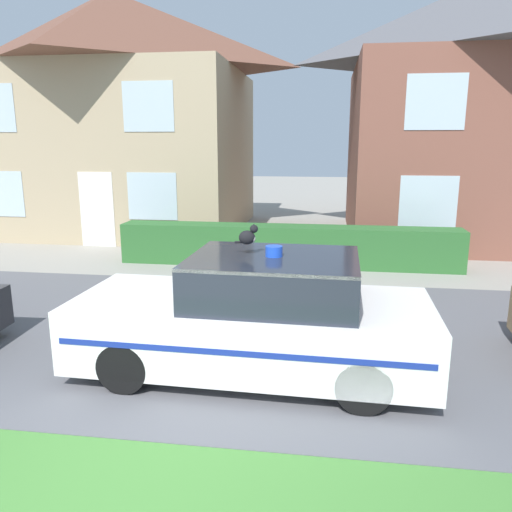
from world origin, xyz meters
name	(u,v)px	position (x,y,z in m)	size (l,w,h in m)	color
ground_plane	(119,486)	(0.00, 0.00, 0.00)	(80.00, 80.00, 0.00)	gray
road_strip	(213,332)	(0.00, 3.62, 0.01)	(28.00, 5.94, 0.01)	#5B5B60
garden_hedge	(288,246)	(0.81, 8.16, 0.48)	(8.11, 0.75, 0.96)	#2D662D
police_car	(256,318)	(0.87, 2.35, 0.73)	(4.51, 1.93, 1.66)	black
cat	(248,236)	(0.77, 2.40, 1.78)	(0.30, 0.18, 0.26)	black
house_left	(117,112)	(-5.34, 12.88, 3.88)	(8.67, 6.77, 7.61)	tan
house_right	(489,109)	(6.36, 12.58, 3.85)	(8.23, 6.87, 7.55)	brown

